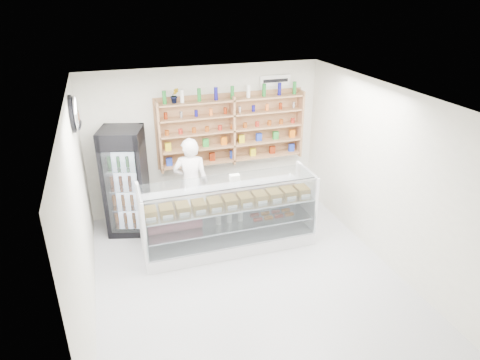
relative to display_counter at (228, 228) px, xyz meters
name	(u,v)px	position (x,y,z in m)	size (l,w,h in m)	color
room	(247,195)	(0.03, -0.89, 1.05)	(5.00, 5.00, 5.00)	#B5B5BA
display_counter	(228,228)	(0.00, 0.00, 0.00)	(2.88, 0.86, 1.25)	white
shop_worker	(191,183)	(-0.44, 0.87, 0.51)	(0.63, 0.41, 1.72)	white
drinks_cooler	(126,181)	(-1.55, 1.07, 0.62)	(0.85, 0.84, 1.93)	black
wall_shelving	(233,130)	(0.53, 1.45, 1.25)	(2.84, 0.28, 1.33)	#A36E4D
potted_plant	(175,95)	(-0.54, 1.45, 1.99)	(0.15, 0.12, 0.28)	#1E6626
security_mirror	(76,113)	(-2.14, 0.31, 2.10)	(0.15, 0.50, 0.50)	silver
wall_sign	(275,80)	(1.43, 1.58, 2.10)	(0.62, 0.03, 0.20)	white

